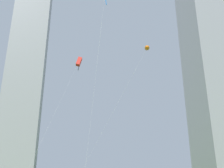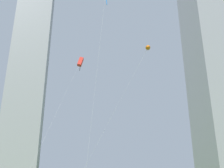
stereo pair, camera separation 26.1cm
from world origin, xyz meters
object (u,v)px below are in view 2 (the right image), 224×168
(kite_flying_7, at_px, (148,48))
(distant_highrise_0, at_px, (30,63))
(distant_highrise_1, at_px, (213,57))
(kite_flying_3, at_px, (80,62))

(kite_flying_7, relative_size, distant_highrise_0, 0.19)
(distant_highrise_0, relative_size, distant_highrise_1, 0.99)
(kite_flying_3, bearing_deg, kite_flying_7, -51.69)
(kite_flying_7, bearing_deg, distant_highrise_0, 118.91)
(kite_flying_7, height_order, distant_highrise_1, distant_highrise_1)
(distant_highrise_0, height_order, distant_highrise_1, distant_highrise_1)
(distant_highrise_0, distance_m, distant_highrise_1, 92.20)
(kite_flying_3, distance_m, distant_highrise_0, 81.89)
(kite_flying_7, relative_size, distant_highrise_1, 0.18)
(kite_flying_3, relative_size, distant_highrise_1, 0.23)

